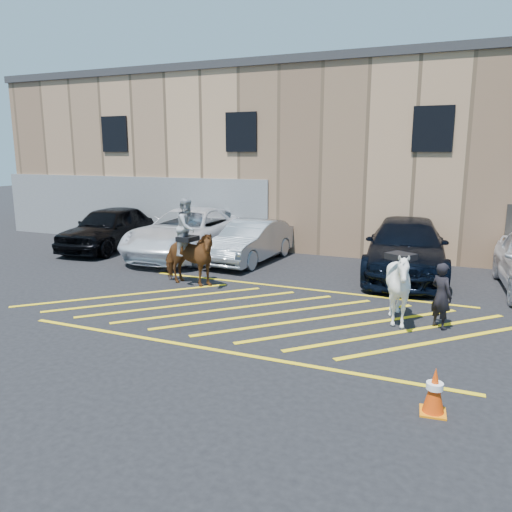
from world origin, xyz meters
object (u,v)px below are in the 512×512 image
at_px(saddled_white, 399,286).
at_px(car_white_pickup, 190,232).
at_px(traffic_cone, 434,391).
at_px(car_black_suv, 110,228).
at_px(car_blue_suv, 406,248).
at_px(mounted_bay, 188,251).
at_px(handler, 441,296).
at_px(car_silver_sedan, 251,241).

bearing_deg(saddled_white, car_white_pickup, 149.26).
bearing_deg(traffic_cone, car_white_pickup, 136.62).
height_order(car_black_suv, traffic_cone, car_black_suv).
xyz_separation_m(car_blue_suv, mounted_bay, (-5.71, -3.83, 0.17)).
height_order(car_black_suv, saddled_white, saddled_white).
xyz_separation_m(car_white_pickup, handler, (9.20, -4.83, -0.14)).
distance_m(handler, traffic_cone, 4.00).
xyz_separation_m(handler, traffic_cone, (0.13, -3.98, -0.38)).
relative_size(car_black_suv, traffic_cone, 6.94).
height_order(car_white_pickup, car_silver_sedan, car_white_pickup).
xyz_separation_m(handler, saddled_white, (-0.90, -0.10, 0.15)).
xyz_separation_m(car_black_suv, mounted_bay, (5.77, -3.65, 0.17)).
xyz_separation_m(car_silver_sedan, handler, (6.63, -4.72, 0.01)).
relative_size(car_black_suv, car_white_pickup, 0.80).
distance_m(car_white_pickup, saddled_white, 9.66).
height_order(car_black_suv, mounted_bay, mounted_bay).
bearing_deg(saddled_white, car_black_suv, 158.21).
height_order(car_silver_sedan, traffic_cone, car_silver_sedan).
distance_m(car_blue_suv, handler, 5.01).
bearing_deg(car_black_suv, mounted_bay, -36.98).
bearing_deg(car_white_pickup, car_blue_suv, -1.62).
bearing_deg(car_black_suv, car_silver_sedan, -4.04).
xyz_separation_m(car_white_pickup, traffic_cone, (9.32, -8.81, -0.52)).
bearing_deg(traffic_cone, car_blue_suv, 99.20).
height_order(car_black_suv, handler, car_black_suv).
xyz_separation_m(car_black_suv, car_white_pickup, (3.58, 0.19, 0.02)).
distance_m(car_black_suv, car_silver_sedan, 6.16).
xyz_separation_m(car_blue_suv, traffic_cone, (1.43, -8.81, -0.51)).
distance_m(handler, mounted_bay, 7.09).
bearing_deg(car_silver_sedan, mounted_bay, -91.39).
relative_size(car_blue_suv, traffic_cone, 8.22).
bearing_deg(car_silver_sedan, traffic_cone, -47.71).
bearing_deg(traffic_cone, handler, 91.83).
height_order(handler, saddled_white, saddled_white).
distance_m(car_silver_sedan, handler, 8.14).
bearing_deg(car_blue_suv, car_white_pickup, 174.20).
bearing_deg(car_white_pickup, saddled_white, -32.34).
bearing_deg(car_white_pickup, handler, -29.33).
height_order(car_white_pickup, traffic_cone, car_white_pickup).
relative_size(car_silver_sedan, mounted_bay, 1.73).
bearing_deg(mounted_bay, traffic_cone, -34.91).
bearing_deg(handler, car_silver_sedan, 5.43).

